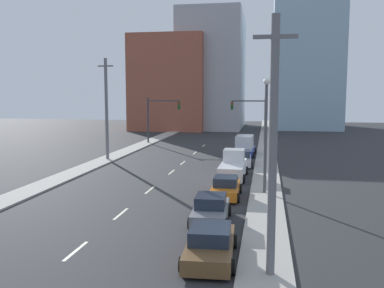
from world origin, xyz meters
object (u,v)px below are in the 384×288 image
at_px(street_lamp, 266,127).
at_px(sedan_silver, 242,159).
at_px(sedan_brown, 210,244).
at_px(sedan_orange, 226,188).
at_px(traffic_signal_right, 255,115).
at_px(utility_pole_right_near, 273,147).
at_px(utility_pole_left_mid, 106,108).
at_px(traffic_signal_left, 157,114).
at_px(pickup_truck_white, 233,167).
at_px(sedan_gray, 211,210).
at_px(box_truck_blue, 245,146).

height_order(street_lamp, sedan_silver, street_lamp).
bearing_deg(sedan_silver, sedan_brown, -92.63).
height_order(sedan_orange, sedan_silver, sedan_silver).
relative_size(traffic_signal_right, sedan_orange, 1.49).
relative_size(utility_pole_right_near, utility_pole_left_mid, 0.93).
xyz_separation_m(traffic_signal_left, sedan_brown, (12.76, -40.46, -3.51)).
xyz_separation_m(utility_pole_left_mid, sedan_orange, (13.80, -14.16, -4.76)).
distance_m(sedan_orange, pickup_truck_white, 6.85).
bearing_deg(sedan_brown, traffic_signal_left, 105.04).
bearing_deg(traffic_signal_right, utility_pole_right_near, -87.59).
distance_m(traffic_signal_left, utility_pole_right_near, 44.50).
bearing_deg(sedan_orange, sedan_gray, -93.24).
xyz_separation_m(traffic_signal_left, sedan_silver, (12.72, -16.74, -3.46)).
height_order(traffic_signal_left, street_lamp, street_lamp).
height_order(utility_pole_left_mid, sedan_orange, utility_pole_left_mid).
height_order(traffic_signal_right, sedan_orange, traffic_signal_right).
xyz_separation_m(utility_pole_right_near, sedan_orange, (-2.87, 12.27, -4.37)).
distance_m(traffic_signal_left, box_truck_blue, 16.22).
bearing_deg(pickup_truck_white, utility_pole_right_near, -80.62).
distance_m(street_lamp, sedan_gray, 8.60).
xyz_separation_m(street_lamp, sedan_brown, (-2.19, -12.30, -4.00)).
height_order(traffic_signal_right, sedan_gray, traffic_signal_right).
height_order(utility_pole_right_near, street_lamp, utility_pole_right_near).
xyz_separation_m(utility_pole_left_mid, sedan_gray, (13.53, -19.88, -4.73)).
distance_m(utility_pole_left_mid, sedan_gray, 24.50).
bearing_deg(street_lamp, sedan_gray, -111.90).
relative_size(traffic_signal_right, utility_pole_right_near, 0.65).
bearing_deg(pickup_truck_white, sedan_silver, 87.20).
xyz_separation_m(sedan_silver, box_truck_blue, (-0.10, 7.02, 0.37)).
bearing_deg(traffic_signal_right, pickup_truck_white, -92.85).
xyz_separation_m(street_lamp, pickup_truck_white, (-2.60, 5.47, -3.72)).
height_order(utility_pole_right_near, utility_pole_left_mid, utility_pole_left_mid).
xyz_separation_m(street_lamp, box_truck_blue, (-2.33, 18.45, -3.58)).
xyz_separation_m(traffic_signal_right, sedan_gray, (-1.38, -35.25, -3.47)).
height_order(utility_pole_right_near, sedan_gray, utility_pole_right_near).
relative_size(utility_pole_left_mid, sedan_orange, 2.46).
bearing_deg(sedan_silver, box_truck_blue, 88.06).
relative_size(sedan_gray, pickup_truck_white, 0.74).
distance_m(traffic_signal_left, pickup_truck_white, 26.03).
distance_m(utility_pole_left_mid, sedan_silver, 14.97).
distance_m(utility_pole_left_mid, pickup_truck_white, 16.23).
bearing_deg(utility_pole_right_near, sedan_silver, 95.74).
bearing_deg(sedan_orange, box_truck_blue, 88.74).
relative_size(traffic_signal_left, sedan_gray, 1.43).
height_order(utility_pole_right_near, sedan_orange, utility_pole_right_near).
bearing_deg(pickup_truck_white, box_truck_blue, 89.56).
bearing_deg(pickup_truck_white, utility_pole_left_mid, 152.79).
relative_size(traffic_signal_left, street_lamp, 0.80).
xyz_separation_m(sedan_gray, box_truck_blue, (0.52, 25.54, 0.38)).
height_order(pickup_truck_white, box_truck_blue, pickup_truck_white).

